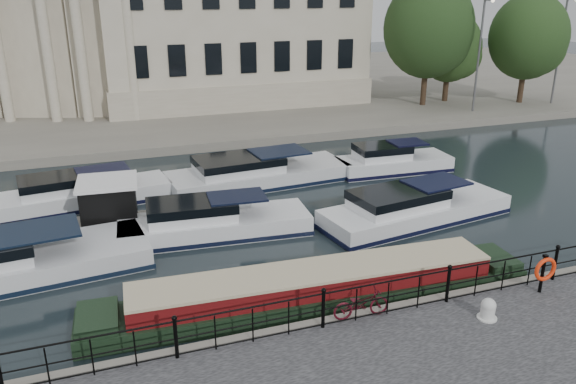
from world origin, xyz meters
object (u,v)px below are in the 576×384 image
at_px(bicycle, 361,303).
at_px(harbour_hut, 110,207).
at_px(mooring_bollard, 488,309).
at_px(narrowboat, 315,293).
at_px(life_ring_post, 545,270).

bearing_deg(bicycle, harbour_hut, 35.38).
bearing_deg(harbour_hut, mooring_bollard, -45.39).
bearing_deg(narrowboat, mooring_bollard, -36.16).
xyz_separation_m(bicycle, narrowboat, (-0.61, 1.95, -0.62)).
distance_m(bicycle, mooring_bollard, 3.58).
relative_size(bicycle, narrowboat, 0.12).
height_order(narrowboat, harbour_hut, harbour_hut).
bearing_deg(mooring_bollard, life_ring_post, 13.73).
distance_m(bicycle, harbour_hut, 11.92).
xyz_separation_m(mooring_bollard, harbour_hut, (-9.61, 11.41, 0.11)).
bearing_deg(narrowboat, life_ring_post, -19.07).
relative_size(mooring_bollard, life_ring_post, 0.50).
relative_size(life_ring_post, narrowboat, 0.09).
xyz_separation_m(mooring_bollard, narrowboat, (-3.94, 3.23, -0.48)).
bearing_deg(narrowboat, harbour_hut, 127.84).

